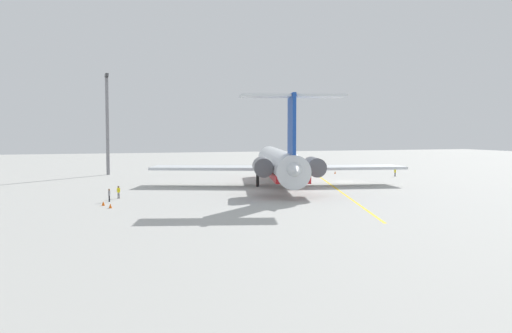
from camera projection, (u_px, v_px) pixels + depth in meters
name	position (u px, v px, depth m)	size (l,w,h in m)	color
ground	(344.00, 182.00, 98.39)	(292.71, 292.71, 0.00)	#ADADA8
main_jetliner	(280.00, 163.00, 89.58)	(47.23, 42.30, 13.99)	silver
ground_crew_near_nose	(395.00, 171.00, 109.61)	(0.26, 0.42, 1.64)	black
ground_crew_near_tail	(118.00, 191.00, 73.53)	(0.27, 0.44, 1.71)	black
ground_crew_portside	(109.00, 194.00, 70.08)	(0.35, 0.30, 1.70)	black
safety_cone_nose	(335.00, 172.00, 117.37)	(0.40, 0.40, 0.55)	#EA590F
safety_cone_wingtip	(110.00, 206.00, 64.39)	(0.40, 0.40, 0.55)	#EA590F
safety_cone_tail	(103.00, 203.00, 66.58)	(0.40, 0.40, 0.55)	#EA590F
taxiway_centreline	(330.00, 184.00, 94.13)	(81.26, 0.36, 0.01)	gold
light_mast	(107.00, 119.00, 113.68)	(4.00, 0.70, 20.92)	slate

